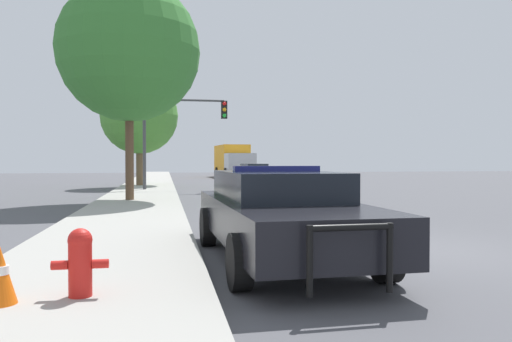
{
  "coord_description": "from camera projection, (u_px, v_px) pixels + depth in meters",
  "views": [
    {
      "loc": [
        -4.15,
        -8.11,
        1.58
      ],
      "look_at": [
        -0.6,
        11.14,
        1.15
      ],
      "focal_mm": 35.0,
      "sensor_mm": 36.0,
      "label": 1
    }
  ],
  "objects": [
    {
      "name": "ground_plane",
      "position": [
        404.0,
        250.0,
        8.76
      ],
      "size": [
        110.0,
        110.0,
        0.0
      ],
      "primitive_type": "plane",
      "color": "#4F4F54"
    },
    {
      "name": "sidewalk_left",
      "position": [
        103.0,
        256.0,
        7.84
      ],
      "size": [
        3.0,
        110.0,
        0.13
      ],
      "color": "#A3A099",
      "rests_on": "ground_plane"
    },
    {
      "name": "car_background_oncoming",
      "position": [
        255.0,
        172.0,
        36.05
      ],
      "size": [
        2.23,
        4.72,
        1.31
      ],
      "rotation": [
        0.0,
        0.0,
        3.22
      ],
      "color": "#B7B7BC",
      "rests_on": "ground_plane"
    },
    {
      "name": "fire_hydrant",
      "position": [
        80.0,
        260.0,
        5.28
      ],
      "size": [
        0.58,
        0.26,
        0.73
      ],
      "color": "red",
      "rests_on": "sidewalk_left"
    },
    {
      "name": "tree_sidewalk_near",
      "position": [
        129.0,
        51.0,
        18.07
      ],
      "size": [
        5.14,
        5.14,
        7.99
      ],
      "color": "brown",
      "rests_on": "sidewalk_left"
    },
    {
      "name": "box_truck",
      "position": [
        233.0,
        160.0,
        44.92
      ],
      "size": [
        2.89,
        7.85,
        2.93
      ],
      "rotation": [
        0.0,
        0.0,
        3.2
      ],
      "color": "#B7B7BC",
      "rests_on": "ground_plane"
    },
    {
      "name": "police_car",
      "position": [
        280.0,
        212.0,
        7.84
      ],
      "size": [
        2.27,
        5.43,
        1.48
      ],
      "rotation": [
        0.0,
        0.0,
        3.17
      ],
      "color": "black",
      "rests_on": "ground_plane"
    },
    {
      "name": "traffic_light",
      "position": [
        180.0,
        123.0,
        24.93
      ],
      "size": [
        4.2,
        0.35,
        4.6
      ],
      "color": "#424247",
      "rests_on": "sidewalk_left"
    },
    {
      "name": "tree_sidewalk_mid",
      "position": [
        139.0,
        116.0,
        28.66
      ],
      "size": [
        4.42,
        4.42,
        6.22
      ],
      "color": "brown",
      "rests_on": "sidewalk_left"
    }
  ]
}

